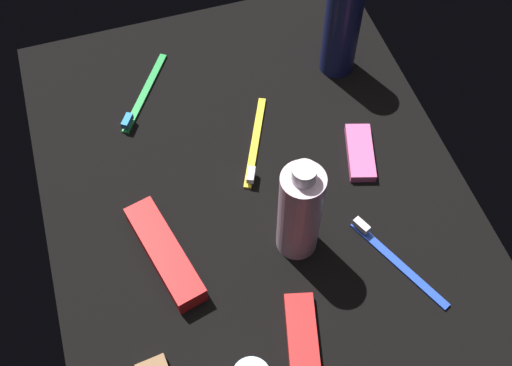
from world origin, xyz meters
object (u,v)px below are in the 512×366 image
(toothpaste_box_red, at_px, (165,253))
(snack_bar_red, at_px, (302,331))
(toothbrush_yellow, at_px, (254,146))
(lotion_bottle, at_px, (342,26))
(bodywash_bottle, at_px, (300,212))
(toothbrush_blue, at_px, (393,257))
(toothbrush_green, at_px, (142,96))
(snack_bar_pink, at_px, (360,152))

(toothpaste_box_red, height_order, snack_bar_red, toothpaste_box_red)
(toothbrush_yellow, height_order, toothpaste_box_red, toothpaste_box_red)
(lotion_bottle, relative_size, bodywash_bottle, 1.10)
(toothbrush_blue, bearing_deg, bodywash_bottle, 60.96)
(toothbrush_green, distance_m, toothbrush_blue, 0.50)
(snack_bar_pink, bearing_deg, lotion_bottle, 6.66)
(snack_bar_pink, height_order, snack_bar_red, same)
(snack_bar_red, bearing_deg, toothbrush_yellow, 8.62)
(snack_bar_pink, xyz_separation_m, snack_bar_red, (-0.25, 0.19, 0.00))
(lotion_bottle, xyz_separation_m, toothbrush_green, (0.03, 0.34, -0.09))
(toothbrush_blue, xyz_separation_m, toothpaste_box_red, (0.10, 0.31, 0.01))
(bodywash_bottle, xyz_separation_m, toothbrush_blue, (-0.07, -0.12, -0.08))
(toothbrush_yellow, relative_size, snack_bar_red, 1.62)
(toothbrush_yellow, bearing_deg, bodywash_bottle, -177.31)
(toothbrush_green, height_order, toothpaste_box_red, toothpaste_box_red)
(toothbrush_yellow, xyz_separation_m, toothpaste_box_red, (-0.15, 0.18, 0.01))
(bodywash_bottle, xyz_separation_m, toothpaste_box_red, (0.03, 0.19, -0.07))
(bodywash_bottle, bearing_deg, toothbrush_yellow, 2.69)
(toothbrush_yellow, height_order, snack_bar_pink, toothbrush_yellow)
(toothbrush_green, relative_size, snack_bar_red, 1.51)
(lotion_bottle, height_order, toothpaste_box_red, lotion_bottle)
(toothpaste_box_red, bearing_deg, bodywash_bottle, -113.21)
(lotion_bottle, height_order, toothbrush_green, lotion_bottle)
(toothbrush_blue, xyz_separation_m, toothbrush_yellow, (0.25, 0.13, 0.00))
(toothbrush_green, bearing_deg, lotion_bottle, -94.96)
(toothpaste_box_red, xyz_separation_m, snack_bar_pink, (0.09, -0.34, -0.01))
(toothbrush_green, bearing_deg, snack_bar_pink, -125.75)
(toothbrush_green, distance_m, snack_bar_pink, 0.38)
(toothbrush_yellow, xyz_separation_m, snack_bar_red, (-0.31, 0.03, 0.00))
(lotion_bottle, bearing_deg, snack_bar_pink, 169.96)
(bodywash_bottle, height_order, snack_bar_red, bodywash_bottle)
(toothpaste_box_red, bearing_deg, snack_bar_red, -151.52)
(snack_bar_red, bearing_deg, toothbrush_blue, -54.08)
(toothbrush_green, xyz_separation_m, toothpaste_box_red, (-0.31, 0.03, 0.01))
(bodywash_bottle, relative_size, toothbrush_green, 1.23)
(toothbrush_yellow, height_order, snack_bar_red, toothbrush_yellow)
(toothbrush_blue, bearing_deg, snack_bar_red, 111.63)
(toothbrush_blue, height_order, toothbrush_yellow, same)
(bodywash_bottle, height_order, snack_bar_pink, bodywash_bottle)
(toothbrush_green, relative_size, toothbrush_yellow, 0.93)
(toothbrush_blue, height_order, toothpaste_box_red, toothpaste_box_red)
(lotion_bottle, height_order, bodywash_bottle, lotion_bottle)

